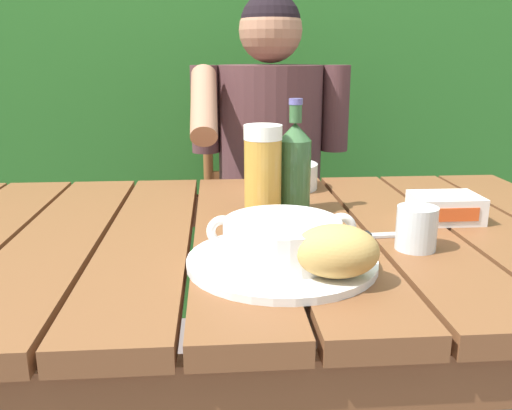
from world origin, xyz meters
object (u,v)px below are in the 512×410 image
at_px(butter_tub, 445,208).
at_px(serving_plate, 282,261).
at_px(person_eating, 270,169).
at_px(diner_bowl, 286,176).
at_px(chair_near_diner, 265,228).
at_px(beer_bottle, 295,166).
at_px(table_knife, 368,235).
at_px(soup_bowl, 282,238).
at_px(beer_glass, 263,171).
at_px(water_glass_small, 416,228).
at_px(bread_roll, 336,251).

bearing_deg(butter_tub, serving_plate, -149.28).
height_order(person_eating, diner_bowl, person_eating).
height_order(chair_near_diner, beer_bottle, beer_bottle).
height_order(serving_plate, table_knife, serving_plate).
bearing_deg(soup_bowl, beer_glass, 91.38).
bearing_deg(chair_near_diner, serving_plate, -93.89).
distance_m(water_glass_small, table_knife, 0.10).
bearing_deg(person_eating, serving_plate, -94.60).
xyz_separation_m(beer_glass, diner_bowl, (0.08, 0.24, -0.06)).
bearing_deg(diner_bowl, butter_tub, -46.53).
relative_size(water_glass_small, butter_tub, 0.57).
xyz_separation_m(serving_plate, beer_bottle, (0.06, 0.30, 0.09)).
distance_m(table_knife, diner_bowl, 0.40).
bearing_deg(serving_plate, soup_bowl, -90.00).
relative_size(chair_near_diner, bread_roll, 7.41).
xyz_separation_m(person_eating, beer_glass, (-0.07, -0.59, 0.12)).
height_order(butter_tub, diner_bowl, diner_bowl).
height_order(water_glass_small, diner_bowl, water_glass_small).
relative_size(butter_tub, table_knife, 0.79).
xyz_separation_m(water_glass_small, table_knife, (-0.06, 0.06, -0.03)).
distance_m(person_eating, bread_roll, 0.93).
bearing_deg(serving_plate, water_glass_small, 12.98).
xyz_separation_m(person_eating, butter_tub, (0.28, -0.64, 0.05)).
relative_size(soup_bowl, diner_bowl, 1.50).
height_order(chair_near_diner, person_eating, person_eating).
bearing_deg(butter_tub, soup_bowl, -149.28).
distance_m(serving_plate, water_glass_small, 0.24).
height_order(soup_bowl, table_knife, soup_bowl).
bearing_deg(chair_near_diner, diner_bowl, -90.00).
distance_m(beer_glass, butter_tub, 0.37).
distance_m(soup_bowl, diner_bowl, 0.51).
height_order(serving_plate, beer_bottle, beer_bottle).
relative_size(chair_near_diner, diner_bowl, 6.40).
relative_size(beer_bottle, diner_bowl, 1.50).
distance_m(bread_roll, beer_bottle, 0.38).
bearing_deg(beer_bottle, butter_tub, -17.20).
bearing_deg(bread_roll, beer_bottle, 90.78).
bearing_deg(beer_bottle, beer_glass, -154.95).
height_order(soup_bowl, diner_bowl, soup_bowl).
height_order(soup_bowl, bread_roll, bread_roll).
xyz_separation_m(chair_near_diner, butter_tub, (0.28, -0.84, 0.31)).
xyz_separation_m(person_eating, soup_bowl, (-0.07, -0.85, 0.07)).
height_order(serving_plate, soup_bowl, soup_bowl).
relative_size(person_eating, beer_bottle, 5.39).
height_order(soup_bowl, beer_bottle, beer_bottle).
bearing_deg(soup_bowl, table_knife, 34.46).
bearing_deg(butter_tub, beer_bottle, 162.80).
bearing_deg(beer_bottle, water_glass_small, -54.81).
relative_size(beer_glass, beer_bottle, 0.79).
xyz_separation_m(bread_roll, butter_tub, (0.28, 0.29, -0.02)).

